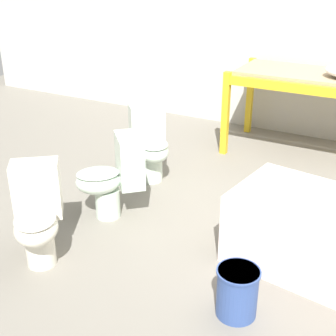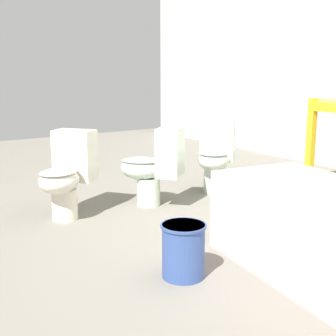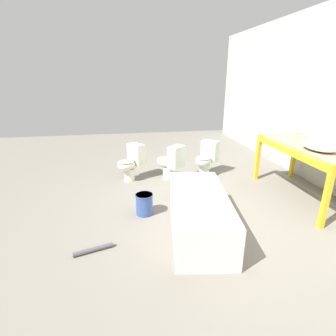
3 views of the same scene
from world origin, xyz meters
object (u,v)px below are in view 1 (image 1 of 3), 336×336
at_px(toilet_near, 150,143).
at_px(toilet_far, 113,176).
at_px(toilet_extra, 37,214).
at_px(bucket_white, 237,291).

relative_size(toilet_near, toilet_far, 1.00).
relative_size(toilet_near, toilet_extra, 1.00).
relative_size(toilet_far, bucket_white, 2.19).
xyz_separation_m(toilet_near, bucket_white, (1.44, -1.42, -0.20)).
bearing_deg(bucket_white, toilet_near, 135.40).
height_order(toilet_far, bucket_white, toilet_far).
distance_m(toilet_near, toilet_extra, 1.55).
bearing_deg(toilet_near, toilet_extra, -133.00).
xyz_separation_m(toilet_near, toilet_far, (0.11, -0.78, 0.00)).
bearing_deg(bucket_white, toilet_extra, -174.97).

